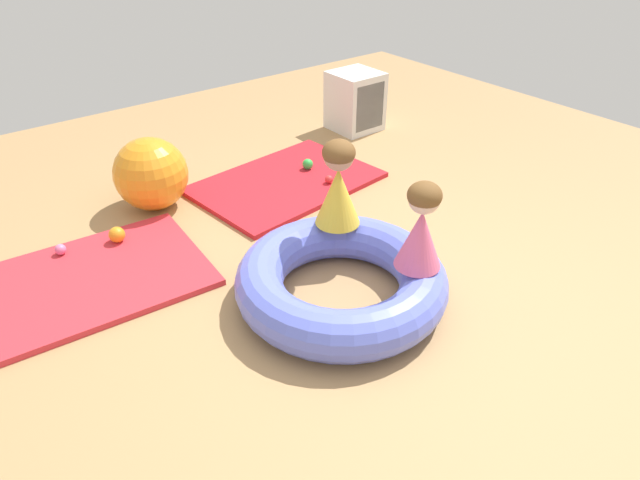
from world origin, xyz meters
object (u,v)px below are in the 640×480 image
play_ball_green (308,164)px  play_ball_pink (60,249)px  exercise_ball_large (151,174)px  storage_cube (357,102)px  play_ball_orange (117,235)px  child_in_pink (421,227)px  play_ball_red (329,179)px  child_in_yellow (338,184)px  inflatable_cushion (341,280)px

play_ball_green → play_ball_pink: size_ratio=1.24×
exercise_ball_large → storage_cube: 2.24m
storage_cube → play_ball_orange: bearing=-167.1°
exercise_ball_large → play_ball_pink: bearing=-160.0°
child_in_pink → play_ball_orange: size_ratio=4.76×
child_in_pink → play_ball_pink: child_in_pink is taller
play_ball_red → exercise_ball_large: bearing=155.1°
child_in_pink → play_ball_green: child_in_pink is taller
child_in_pink → play_ball_green: bearing=-159.1°
child_in_pink → play_ball_green: (0.56, 1.77, -0.45)m
play_ball_green → storage_cube: (0.98, 0.50, 0.20)m
child_in_pink → child_in_yellow: size_ratio=0.93×
play_ball_green → play_ball_orange: bearing=-176.3°
exercise_ball_large → storage_cube: size_ratio=0.97×
play_ball_pink → play_ball_red: play_ball_pink is taller
inflatable_cushion → child_in_yellow: size_ratio=2.24×
child_in_pink → play_ball_red: 1.62m
inflatable_cushion → play_ball_green: bearing=59.6°
storage_cube → child_in_pink: bearing=-124.1°
child_in_yellow → exercise_ball_large: 1.56m
inflatable_cushion → child_in_pink: child_in_pink is taller
child_in_yellow → play_ball_red: 1.12m
child_in_yellow → inflatable_cushion: bearing=108.8°
play_ball_pink → exercise_ball_large: bearing=20.0°
inflatable_cushion → play_ball_orange: inflatable_cushion is taller
inflatable_cushion → play_ball_green: 1.72m
exercise_ball_large → play_ball_orange: bearing=-140.0°
play_ball_green → play_ball_orange: (-1.69, -0.11, 0.01)m
child_in_pink → play_ball_red: (0.54, 1.46, -0.46)m
play_ball_red → play_ball_green: bearing=85.9°
inflatable_cushion → child_in_pink: (0.31, -0.29, 0.39)m
child_in_pink → play_ball_pink: size_ratio=7.16×
child_in_pink → play_ball_pink: bearing=-101.1°
inflatable_cushion → storage_cube: (1.84, 1.98, 0.14)m
play_ball_green → play_ball_orange: 1.69m
child_in_yellow → storage_cube: bearing=-79.1°
play_ball_red → child_in_pink: bearing=-110.2°
play_ball_red → inflatable_cushion: bearing=-126.0°
inflatable_cushion → exercise_ball_large: exercise_ball_large is taller
child_in_pink → exercise_ball_large: 2.16m
inflatable_cushion → child_in_yellow: bearing=53.7°
play_ball_green → play_ball_pink: bearing=-179.2°
play_ball_pink → play_ball_red: (2.02, -0.29, -0.00)m
play_ball_red → storage_cube: storage_cube is taller
play_ball_pink → play_ball_red: bearing=-8.1°
inflatable_cushion → play_ball_pink: (-1.17, 1.45, -0.07)m
exercise_ball_large → play_ball_red: bearing=-24.9°
play_ball_pink → child_in_yellow: bearing=-37.9°
play_ball_red → storage_cube: (1.00, 0.82, 0.21)m
child_in_yellow → play_ball_red: size_ratio=8.44×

